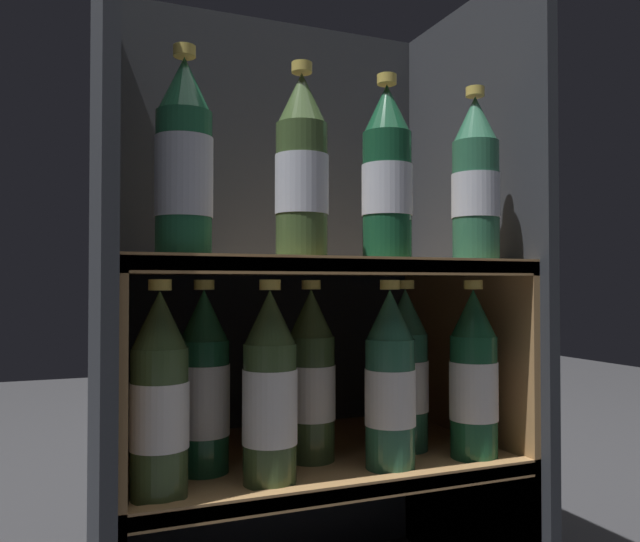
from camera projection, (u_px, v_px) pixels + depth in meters
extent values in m
cube|color=#23262B|center=(269.00, 288.00, 1.21)|extent=(0.66, 0.02, 1.04)
cube|color=#23262B|center=(101.00, 289.00, 0.90)|extent=(0.02, 0.43, 1.04)
cube|color=#23262B|center=(469.00, 288.00, 1.14)|extent=(0.02, 0.43, 1.04)
cube|color=#9E7547|center=(306.00, 456.00, 1.01)|extent=(0.62, 0.39, 0.02)
cube|color=#9E7547|center=(355.00, 490.00, 0.84)|extent=(0.62, 0.02, 0.03)
cube|color=#9E7547|center=(463.00, 510.00, 1.12)|extent=(0.01, 0.39, 0.24)
cube|color=#9E7547|center=(307.00, 269.00, 1.02)|extent=(0.62, 0.39, 0.02)
cube|color=#9E7547|center=(354.00, 265.00, 0.85)|extent=(0.62, 0.02, 0.03)
cube|color=#9E7547|center=(111.00, 461.00, 0.90)|extent=(0.01, 0.39, 0.55)
cube|color=#9E7547|center=(462.00, 426.00, 1.13)|extent=(0.01, 0.39, 0.55)
cylinder|color=#1E5638|center=(184.00, 185.00, 0.81)|extent=(0.07, 0.07, 0.19)
cylinder|color=#ADB2C1|center=(184.00, 178.00, 0.81)|extent=(0.08, 0.08, 0.10)
cone|color=#1E5638|center=(184.00, 85.00, 0.81)|extent=(0.07, 0.07, 0.07)
cylinder|color=gold|center=(185.00, 51.00, 0.81)|extent=(0.03, 0.03, 0.01)
cylinder|color=#384C28|center=(302.00, 192.00, 0.87)|extent=(0.07, 0.07, 0.19)
cylinder|color=#ADB2C1|center=(302.00, 185.00, 0.87)|extent=(0.08, 0.08, 0.08)
cone|color=#384C28|center=(302.00, 99.00, 0.87)|extent=(0.07, 0.07, 0.07)
cylinder|color=gold|center=(302.00, 68.00, 0.87)|extent=(0.03, 0.03, 0.01)
cylinder|color=#144228|center=(387.00, 197.00, 0.92)|extent=(0.07, 0.07, 0.19)
cylinder|color=#ADB2C1|center=(387.00, 190.00, 0.92)|extent=(0.08, 0.08, 0.07)
cone|color=#144228|center=(387.00, 109.00, 0.92)|extent=(0.07, 0.07, 0.07)
cylinder|color=gold|center=(387.00, 80.00, 0.92)|extent=(0.03, 0.03, 0.01)
cylinder|color=#285B42|center=(476.00, 202.00, 0.98)|extent=(0.07, 0.07, 0.19)
cylinder|color=#ADB2C1|center=(476.00, 196.00, 0.98)|extent=(0.08, 0.08, 0.07)
cone|color=#285B42|center=(475.00, 119.00, 0.98)|extent=(0.07, 0.07, 0.07)
cylinder|color=gold|center=(475.00, 92.00, 0.98)|extent=(0.03, 0.03, 0.01)
cylinder|color=#384C28|center=(159.00, 422.00, 0.79)|extent=(0.07, 0.07, 0.19)
cylinder|color=white|center=(159.00, 415.00, 0.79)|extent=(0.08, 0.08, 0.08)
cone|color=#384C28|center=(160.00, 319.00, 0.79)|extent=(0.07, 0.07, 0.07)
cylinder|color=gold|center=(160.00, 285.00, 0.79)|extent=(0.03, 0.03, 0.01)
cylinder|color=#384C28|center=(270.00, 413.00, 0.85)|extent=(0.07, 0.07, 0.19)
cylinder|color=white|center=(270.00, 406.00, 0.85)|extent=(0.08, 0.08, 0.10)
cone|color=#384C28|center=(270.00, 317.00, 0.85)|extent=(0.07, 0.07, 0.07)
cylinder|color=gold|center=(270.00, 285.00, 0.85)|extent=(0.03, 0.03, 0.01)
cylinder|color=#285B42|center=(390.00, 403.00, 0.92)|extent=(0.07, 0.07, 0.19)
cylinder|color=white|center=(390.00, 397.00, 0.92)|extent=(0.08, 0.08, 0.08)
cone|color=#285B42|center=(390.00, 314.00, 0.92)|extent=(0.07, 0.07, 0.07)
cylinder|color=gold|center=(390.00, 285.00, 0.92)|extent=(0.03, 0.03, 0.01)
cylinder|color=#194C2D|center=(474.00, 397.00, 0.97)|extent=(0.07, 0.07, 0.19)
cylinder|color=white|center=(474.00, 390.00, 0.97)|extent=(0.08, 0.08, 0.09)
cone|color=#194C2D|center=(473.00, 312.00, 0.97)|extent=(0.07, 0.07, 0.07)
cylinder|color=gold|center=(473.00, 285.00, 0.98)|extent=(0.03, 0.03, 0.01)
cylinder|color=#194C2D|center=(204.00, 406.00, 0.90)|extent=(0.07, 0.07, 0.19)
cylinder|color=white|center=(204.00, 399.00, 0.90)|extent=(0.08, 0.08, 0.10)
cone|color=#194C2D|center=(204.00, 315.00, 0.90)|extent=(0.07, 0.07, 0.07)
cylinder|color=gold|center=(204.00, 285.00, 0.90)|extent=(0.03, 0.03, 0.01)
cylinder|color=#384C28|center=(311.00, 398.00, 0.96)|extent=(0.07, 0.07, 0.19)
cylinder|color=white|center=(311.00, 392.00, 0.96)|extent=(0.08, 0.08, 0.08)
cone|color=#384C28|center=(311.00, 313.00, 0.96)|extent=(0.07, 0.07, 0.07)
cylinder|color=gold|center=(311.00, 285.00, 0.96)|extent=(0.03, 0.03, 0.01)
cylinder|color=#285B42|center=(406.00, 391.00, 1.02)|extent=(0.07, 0.07, 0.19)
cylinder|color=white|center=(406.00, 385.00, 1.02)|extent=(0.08, 0.08, 0.08)
cone|color=#285B42|center=(405.00, 311.00, 1.02)|extent=(0.07, 0.07, 0.07)
cylinder|color=gold|center=(405.00, 285.00, 1.02)|extent=(0.03, 0.03, 0.01)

